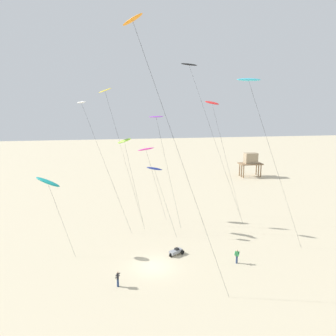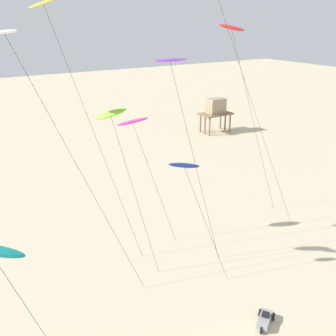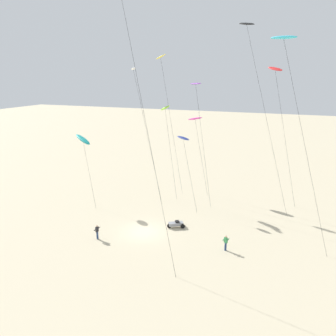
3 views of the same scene
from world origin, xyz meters
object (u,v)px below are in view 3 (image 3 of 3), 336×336
Objects in this scene: kite_white at (134,71)px; kite_red at (275,71)px; kite_yellow at (161,61)px; kite_navy at (183,139)px; kite_black at (247,28)px; kite_magenta at (195,119)px; kite_flyer_middle at (226,242)px; kite_purple at (196,86)px; kite_lime at (165,109)px; kite_teal at (83,140)px; kite_cyan at (284,39)px; kite_flyer_nearest at (97,232)px; beach_buggy at (176,224)px.

kite_red is (20.11, 2.67, 0.04)m from kite_white.
kite_white is 0.90× the size of kite_yellow.
kite_navy is at bearing -28.27° from kite_white.
kite_yellow is 0.84× the size of kite_black.
kite_white is 0.76× the size of kite_black.
kite_flyer_middle is at bearing -63.25° from kite_magenta.
kite_purple is (0.70, 2.96, 6.73)m from kite_navy.
kite_white is at bearing -173.72° from kite_black.
kite_lime is at bearing 131.34° from kite_flyer_middle.
kite_teal is (-14.12, -6.36, -7.12)m from kite_purple.
kite_teal is at bearing -141.30° from kite_magenta.
kite_navy is at bearing -41.07° from kite_lime.
kite_cyan reaches higher than kite_red.
kite_purple is 22.83m from kite_flyer_nearest.
kite_yellow is 17.07m from kite_teal.
kite_flyer_middle is 7.30m from beach_buggy.
kite_lime reaches higher than kite_magenta.
kite_red is 1.39× the size of kite_lime.
kite_black reaches higher than kite_lime.
kite_yellow reaches higher than kite_flyer_middle.
kite_purple is 0.68× the size of kite_black.
beach_buggy is (11.41, -12.42, -17.49)m from kite_white.
kite_red reaches higher than kite_magenta.
kite_cyan is at bearing -14.93° from kite_navy.
kite_flyer_middle is 0.82× the size of beach_buggy.
kite_black is (-3.96, -0.89, 5.49)m from kite_red.
kite_lime is (9.50, 6.83, 3.93)m from kite_teal.
kite_black is 15.32m from kite_lime.
kite_red is (10.90, 0.94, 6.95)m from kite_magenta.
kite_flyer_nearest is (8.04, -9.70, -7.93)m from kite_teal.
kite_navy is at bearing -132.61° from kite_black.
kite_red is 11.18× the size of kite_flyer_nearest.
kite_white is 20.28m from kite_red.
kite_white reaches higher than kite_flyer_middle.
kite_red reaches higher than kite_navy.
kite_cyan is 1.58× the size of kite_lime.
kite_navy is at bearing 67.65° from kite_flyer_nearest.
kite_cyan reaches higher than kite_flyer_nearest.
kite_flyer_nearest and kite_flyer_middle have the same top height.
kite_teal is 5.73× the size of kite_flyer_middle.
kite_teal is at bearing 162.07° from kite_flyer_middle.
kite_teal is (-12.92, -10.35, -2.19)m from kite_magenta.
kite_lime is at bearing 157.31° from kite_cyan.
kite_red is 15.88m from kite_lime.
kite_cyan is at bearing -28.85° from kite_purple.
beach_buggy is at bearing -119.95° from kite_red.
kite_cyan is at bearing -22.69° from kite_lime.
kite_flyer_nearest is (0.99, -21.05, -18.55)m from kite_yellow.
kite_lime is (-3.93, 3.42, 3.53)m from kite_navy.
kite_cyan is 13.58m from kite_purple.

